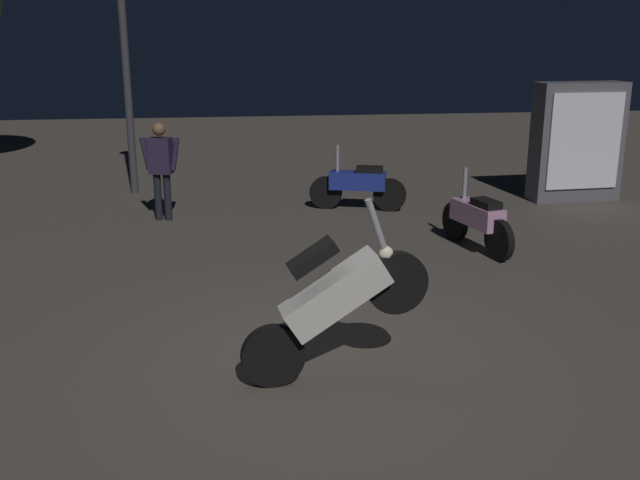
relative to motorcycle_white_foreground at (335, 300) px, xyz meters
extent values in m
plane|color=#4C443D|center=(-0.07, 0.38, -0.74)|extent=(40.00, 40.00, 0.00)
cylinder|color=black|center=(-0.54, -0.05, -0.46)|extent=(0.57, 0.15, 0.56)
cylinder|color=black|center=(0.55, 0.05, 0.12)|extent=(0.57, 0.15, 0.56)
cube|color=beige|center=(0.00, 0.00, 0.06)|extent=(0.99, 0.39, 0.76)
cube|color=black|center=(-0.19, -0.02, 0.40)|extent=(0.45, 0.28, 0.32)
cylinder|color=gray|center=(0.35, 0.03, 0.66)|extent=(0.21, 0.08, 0.44)
sphere|color=#F2EABF|center=(0.45, 0.04, 0.40)|extent=(0.12, 0.12, 0.12)
cylinder|color=black|center=(2.70, 3.14, -0.46)|extent=(0.23, 0.57, 0.56)
cylinder|color=black|center=(2.43, 4.20, -0.46)|extent=(0.23, 0.57, 0.56)
cube|color=#C68CB7|center=(2.56, 3.67, -0.23)|extent=(0.52, 0.99, 0.30)
cube|color=black|center=(2.61, 3.48, -0.03)|extent=(0.34, 0.49, 0.10)
cylinder|color=gray|center=(2.48, 4.01, 0.14)|extent=(0.07, 0.07, 0.45)
sphere|color=#F2EABF|center=(2.45, 4.11, -0.18)|extent=(0.12, 0.12, 0.12)
cylinder|color=black|center=(1.87, 6.05, -0.46)|extent=(0.56, 0.26, 0.56)
cylinder|color=black|center=(0.81, 6.37, -0.46)|extent=(0.56, 0.26, 0.56)
cube|color=navy|center=(1.34, 6.21, -0.23)|extent=(1.00, 0.57, 0.30)
cube|color=black|center=(1.53, 6.15, -0.03)|extent=(0.49, 0.36, 0.10)
cylinder|color=gray|center=(1.01, 6.31, 0.14)|extent=(0.07, 0.07, 0.45)
sphere|color=#F2EABF|center=(0.91, 6.34, -0.18)|extent=(0.12, 0.12, 0.12)
cylinder|color=black|center=(-1.83, 5.93, -0.36)|extent=(0.12, 0.12, 0.77)
cylinder|color=black|center=(-1.98, 5.97, -0.36)|extent=(0.12, 0.12, 0.77)
cube|color=#261E38|center=(-1.90, 5.95, 0.31)|extent=(0.41, 0.32, 0.57)
sphere|color=brown|center=(-1.90, 5.95, 0.73)|extent=(0.21, 0.21, 0.21)
cylinder|color=#261E38|center=(-1.67, 5.89, 0.34)|extent=(0.19, 0.13, 0.52)
cylinder|color=#261E38|center=(-2.14, 6.01, 0.34)|extent=(0.19, 0.13, 0.52)
cylinder|color=#38383D|center=(-2.60, 8.09, 1.57)|extent=(0.14, 0.14, 4.64)
cube|color=#595960|center=(5.36, 6.48, 0.31)|extent=(1.63, 0.59, 2.10)
cube|color=white|center=(5.37, 6.21, 0.36)|extent=(1.34, 0.12, 1.68)
camera|label=1|loc=(-0.90, -5.85, 2.25)|focal=41.17mm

